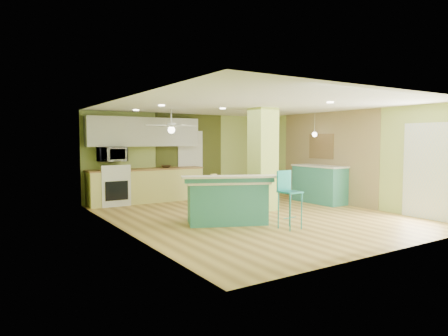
% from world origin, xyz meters
% --- Properties ---
extents(floor, '(6.00, 7.00, 0.01)m').
position_xyz_m(floor, '(0.00, 0.00, -0.01)').
color(floor, olive).
rests_on(floor, ground).
extents(ceiling, '(6.00, 7.00, 0.01)m').
position_xyz_m(ceiling, '(0.00, 0.00, 2.50)').
color(ceiling, white).
rests_on(ceiling, wall_back).
extents(wall_back, '(6.00, 0.01, 2.50)m').
position_xyz_m(wall_back, '(0.00, 3.50, 1.25)').
color(wall_back, '#B4C86B').
rests_on(wall_back, floor).
extents(wall_front, '(6.00, 0.01, 2.50)m').
position_xyz_m(wall_front, '(0.00, -3.50, 1.25)').
color(wall_front, '#B4C86B').
rests_on(wall_front, floor).
extents(wall_left, '(0.01, 7.00, 2.50)m').
position_xyz_m(wall_left, '(-3.00, 0.00, 1.25)').
color(wall_left, '#B4C86B').
rests_on(wall_left, floor).
extents(wall_right, '(0.01, 7.00, 2.50)m').
position_xyz_m(wall_right, '(3.00, 0.00, 1.25)').
color(wall_right, '#B4C86B').
rests_on(wall_right, floor).
extents(wood_panel, '(0.02, 3.40, 2.50)m').
position_xyz_m(wood_panel, '(2.99, 0.60, 1.25)').
color(wood_panel, olive).
rests_on(wood_panel, floor).
extents(olive_accent, '(2.20, 0.02, 2.50)m').
position_xyz_m(olive_accent, '(0.20, 3.49, 1.25)').
color(olive_accent, '#494F1F').
rests_on(olive_accent, floor).
extents(interior_door, '(0.82, 0.05, 2.00)m').
position_xyz_m(interior_door, '(0.20, 3.46, 1.00)').
color(interior_door, white).
rests_on(interior_door, floor).
extents(french_door, '(0.04, 1.08, 2.10)m').
position_xyz_m(french_door, '(2.97, -2.30, 1.05)').
color(french_door, white).
rests_on(french_door, floor).
extents(column, '(0.55, 0.55, 2.50)m').
position_xyz_m(column, '(0.65, 0.50, 1.25)').
color(column, '#C2DA65').
rests_on(column, floor).
extents(kitchen_run, '(3.25, 0.63, 0.94)m').
position_xyz_m(kitchen_run, '(-1.30, 3.20, 0.47)').
color(kitchen_run, '#E1DB76').
rests_on(kitchen_run, floor).
extents(stove, '(0.76, 0.66, 1.08)m').
position_xyz_m(stove, '(-2.25, 3.19, 0.46)').
color(stove, white).
rests_on(stove, floor).
extents(upper_cabinets, '(3.20, 0.34, 0.80)m').
position_xyz_m(upper_cabinets, '(-1.30, 3.32, 1.95)').
color(upper_cabinets, silver).
rests_on(upper_cabinets, wall_back).
extents(microwave, '(0.70, 0.48, 0.39)m').
position_xyz_m(microwave, '(-2.25, 3.20, 1.35)').
color(microwave, white).
rests_on(microwave, wall_back).
extents(ceiling_fan, '(1.41, 1.41, 0.61)m').
position_xyz_m(ceiling_fan, '(-1.10, 2.00, 2.08)').
color(ceiling_fan, silver).
rests_on(ceiling_fan, ceiling).
extents(pendant_lamp, '(0.14, 0.14, 0.69)m').
position_xyz_m(pendant_lamp, '(2.65, 0.75, 1.88)').
color(pendant_lamp, silver).
rests_on(pendant_lamp, ceiling).
extents(wall_decor, '(0.03, 0.90, 0.70)m').
position_xyz_m(wall_decor, '(2.96, 0.80, 1.55)').
color(wall_decor, brown).
rests_on(wall_decor, wood_panel).
extents(peninsula, '(2.05, 1.64, 1.02)m').
position_xyz_m(peninsula, '(-0.95, -0.35, 0.47)').
color(peninsula, teal).
rests_on(peninsula, floor).
extents(bar_stool, '(0.40, 0.40, 1.13)m').
position_xyz_m(bar_stool, '(-0.22, -1.39, 0.76)').
color(bar_stool, teal).
rests_on(bar_stool, floor).
extents(side_counter, '(0.68, 1.60, 1.03)m').
position_xyz_m(side_counter, '(2.70, 0.58, 0.52)').
color(side_counter, teal).
rests_on(side_counter, floor).
extents(fruit_bowl, '(0.41, 0.41, 0.08)m').
position_xyz_m(fruit_bowl, '(-0.74, 3.13, 0.98)').
color(fruit_bowl, '#392817').
rests_on(fruit_bowl, kitchen_run).
extents(canister, '(0.13, 0.13, 0.15)m').
position_xyz_m(canister, '(-1.24, -0.30, 0.96)').
color(canister, yellow).
rests_on(canister, peninsula).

